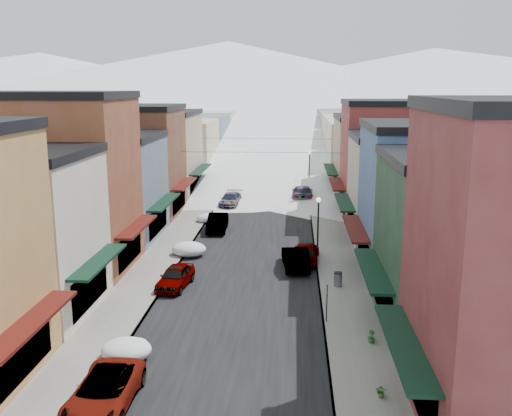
# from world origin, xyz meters

# --- Properties ---
(road) EXTENTS (10.00, 160.00, 0.01)m
(road) POSITION_xyz_m (0.00, 60.00, 0.01)
(road) COLOR black
(road) RESTS_ON ground
(sidewalk_left) EXTENTS (3.20, 160.00, 0.15)m
(sidewalk_left) POSITION_xyz_m (-6.60, 60.00, 0.07)
(sidewalk_left) COLOR gray
(sidewalk_left) RESTS_ON ground
(sidewalk_right) EXTENTS (3.20, 160.00, 0.15)m
(sidewalk_right) POSITION_xyz_m (6.60, 60.00, 0.07)
(sidewalk_right) COLOR gray
(sidewalk_right) RESTS_ON ground
(curb_left) EXTENTS (0.10, 160.00, 0.15)m
(curb_left) POSITION_xyz_m (-5.05, 60.00, 0.07)
(curb_left) COLOR slate
(curb_left) RESTS_ON ground
(curb_right) EXTENTS (0.10, 160.00, 0.15)m
(curb_right) POSITION_xyz_m (5.05, 60.00, 0.07)
(curb_right) COLOR slate
(curb_right) RESTS_ON ground
(bldg_l_cream) EXTENTS (11.30, 8.20, 9.50)m
(bldg_l_cream) POSITION_xyz_m (-13.19, 12.50, 4.76)
(bldg_l_cream) COLOR beige
(bldg_l_cream) RESTS_ON ground
(bldg_l_brick_near) EXTENTS (12.30, 8.20, 12.50)m
(bldg_l_brick_near) POSITION_xyz_m (-13.69, 20.50, 6.26)
(bldg_l_brick_near) COLOR brown
(bldg_l_brick_near) RESTS_ON ground
(bldg_l_grayblue) EXTENTS (11.30, 9.20, 9.00)m
(bldg_l_grayblue) POSITION_xyz_m (-13.19, 29.00, 4.51)
(bldg_l_grayblue) COLOR slate
(bldg_l_grayblue) RESTS_ON ground
(bldg_l_brick_far) EXTENTS (13.30, 9.20, 11.00)m
(bldg_l_brick_far) POSITION_xyz_m (-14.19, 38.00, 5.51)
(bldg_l_brick_far) COLOR brown
(bldg_l_brick_far) RESTS_ON ground
(bldg_l_tan) EXTENTS (11.30, 11.20, 10.00)m
(bldg_l_tan) POSITION_xyz_m (-13.19, 48.00, 5.01)
(bldg_l_tan) COLOR tan
(bldg_l_tan) RESTS_ON ground
(bldg_r_green) EXTENTS (11.30, 9.20, 9.50)m
(bldg_r_green) POSITION_xyz_m (13.19, 12.00, 4.76)
(bldg_r_green) COLOR #1A3723
(bldg_r_green) RESTS_ON ground
(bldg_r_blue) EXTENTS (11.30, 9.20, 10.50)m
(bldg_r_blue) POSITION_xyz_m (13.19, 21.00, 5.26)
(bldg_r_blue) COLOR #3D5B8B
(bldg_r_blue) RESTS_ON ground
(bldg_r_cream) EXTENTS (12.30, 9.20, 9.00)m
(bldg_r_cream) POSITION_xyz_m (13.69, 30.00, 4.51)
(bldg_r_cream) COLOR #BFB49A
(bldg_r_cream) RESTS_ON ground
(bldg_r_brick_far) EXTENTS (13.30, 9.20, 11.50)m
(bldg_r_brick_far) POSITION_xyz_m (14.19, 39.00, 5.76)
(bldg_r_brick_far) COLOR maroon
(bldg_r_brick_far) RESTS_ON ground
(bldg_r_tan) EXTENTS (11.30, 11.20, 9.50)m
(bldg_r_tan) POSITION_xyz_m (13.19, 49.00, 4.76)
(bldg_r_tan) COLOR #927C60
(bldg_r_tan) RESTS_ON ground
(distant_blocks) EXTENTS (34.00, 55.00, 8.00)m
(distant_blocks) POSITION_xyz_m (0.00, 83.00, 4.00)
(distant_blocks) COLOR gray
(distant_blocks) RESTS_ON ground
(mountain_ridge) EXTENTS (670.00, 340.00, 34.00)m
(mountain_ridge) POSITION_xyz_m (-19.47, 277.18, 14.36)
(mountain_ridge) COLOR silver
(mountain_ridge) RESTS_ON ground
(overhead_cables) EXTENTS (16.40, 15.04, 0.04)m
(overhead_cables) POSITION_xyz_m (0.00, 47.50, 6.20)
(overhead_cables) COLOR black
(overhead_cables) RESTS_ON ground
(car_white_suv) EXTENTS (2.41, 5.17, 1.43)m
(car_white_suv) POSITION_xyz_m (-4.30, 3.00, 0.72)
(car_white_suv) COLOR silver
(car_white_suv) RESTS_ON ground
(car_silver_sedan) EXTENTS (2.21, 4.39, 1.44)m
(car_silver_sedan) POSITION_xyz_m (-4.30, 17.23, 0.72)
(car_silver_sedan) COLOR #A9ADB1
(car_silver_sedan) RESTS_ON ground
(car_dark_hatch) EXTENTS (1.79, 4.75, 1.55)m
(car_dark_hatch) POSITION_xyz_m (-3.50, 31.86, 0.77)
(car_dark_hatch) COLOR black
(car_dark_hatch) RESTS_ON ground
(car_silver_wagon) EXTENTS (2.40, 5.11, 1.44)m
(car_silver_wagon) POSITION_xyz_m (-3.50, 42.66, 0.72)
(car_silver_wagon) COLOR #A8ACB0
(car_silver_wagon) RESTS_ON ground
(car_green_sedan) EXTENTS (2.16, 4.94, 1.58)m
(car_green_sedan) POSITION_xyz_m (3.50, 21.69, 0.79)
(car_green_sedan) COLOR black
(car_green_sedan) RESTS_ON ground
(car_gray_suv) EXTENTS (2.18, 4.68, 1.55)m
(car_gray_suv) POSITION_xyz_m (4.30, 23.19, 0.77)
(car_gray_suv) COLOR gray
(car_gray_suv) RESTS_ON ground
(car_black_sedan) EXTENTS (2.52, 5.97, 1.72)m
(car_black_sedan) POSITION_xyz_m (4.30, 46.26, 0.86)
(car_black_sedan) COLOR black
(car_black_sedan) RESTS_ON ground
(car_lane_silver) EXTENTS (2.40, 5.04, 1.66)m
(car_lane_silver) POSITION_xyz_m (-1.23, 58.39, 0.83)
(car_lane_silver) COLOR #AAACB3
(car_lane_silver) RESTS_ON ground
(car_lane_white) EXTENTS (2.66, 5.77, 1.60)m
(car_lane_white) POSITION_xyz_m (0.92, 62.66, 0.80)
(car_lane_white) COLOR silver
(car_lane_white) RESTS_ON ground
(parking_sign) EXTENTS (0.08, 0.29, 2.13)m
(parking_sign) POSITION_xyz_m (5.20, 11.99, 1.40)
(parking_sign) COLOR black
(parking_sign) RESTS_ON sidewalk_right
(trash_can) EXTENTS (0.55, 0.55, 0.93)m
(trash_can) POSITION_xyz_m (6.25, 17.71, 0.63)
(trash_can) COLOR slate
(trash_can) RESTS_ON sidewalk_right
(streetlamp_near) EXTENTS (0.37, 0.37, 4.44)m
(streetlamp_near) POSITION_xyz_m (5.20, 24.88, 2.95)
(streetlamp_near) COLOR black
(streetlamp_near) RESTS_ON sidewalk_right
(streetlamp_far) EXTENTS (0.40, 0.40, 4.81)m
(streetlamp_far) POSITION_xyz_m (5.21, 52.45, 3.18)
(streetlamp_far) COLOR black
(streetlamp_far) RESTS_ON sidewalk_right
(planter_near) EXTENTS (0.57, 0.53, 0.53)m
(planter_near) POSITION_xyz_m (7.07, 4.33, 0.42)
(planter_near) COLOR #406D31
(planter_near) RESTS_ON sidewalk_right
(planter_far) EXTENTS (0.50, 0.50, 0.65)m
(planter_far) POSITION_xyz_m (7.32, 9.51, 0.47)
(planter_far) COLOR #2E6532
(planter_far) RESTS_ON sidewalk_right
(snow_pile_near) EXTENTS (2.43, 2.69, 1.03)m
(snow_pile_near) POSITION_xyz_m (-4.57, 7.25, 0.49)
(snow_pile_near) COLOR white
(snow_pile_near) RESTS_ON ground
(snow_pile_mid) EXTENTS (2.63, 2.82, 1.11)m
(snow_pile_mid) POSITION_xyz_m (-4.65, 24.18, 0.53)
(snow_pile_mid) COLOR white
(snow_pile_mid) RESTS_ON ground
(snow_pile_far) EXTENTS (2.10, 2.50, 0.89)m
(snow_pile_far) POSITION_xyz_m (-4.84, 34.98, 0.43)
(snow_pile_far) COLOR white
(snow_pile_far) RESTS_ON ground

